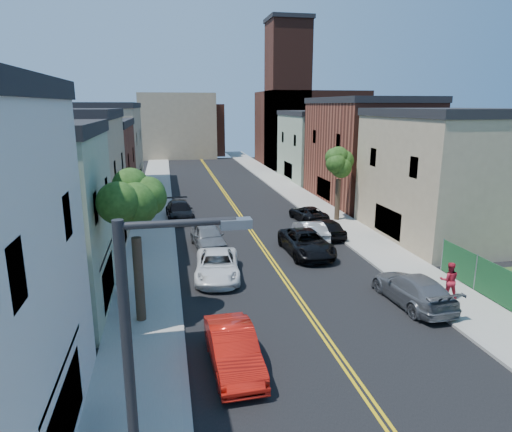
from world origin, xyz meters
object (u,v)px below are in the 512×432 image
white_pickup (217,265)px  dark_car_right_far (308,213)px  red_sedan (233,349)px  grey_car_left (208,236)px  black_suv_lane (306,243)px  black_car_left (179,211)px  grey_car_right (413,289)px  silver_car_right (310,231)px  pedestrian_right (449,280)px  pedestrian_left (120,277)px  black_car_right (327,228)px

white_pickup → dark_car_right_far: bearing=58.2°
red_sedan → white_pickup: 9.41m
grey_car_left → black_suv_lane: grey_car_left is taller
grey_car_left → black_car_left: size_ratio=0.92×
black_car_left → white_pickup: bearing=-85.9°
grey_car_left → grey_car_right: (9.30, -11.21, -0.08)m
white_pickup → grey_car_right: (9.30, -5.48, 0.03)m
black_suv_lane → silver_car_right: bearing=66.3°
red_sedan → silver_car_right: 17.38m
pedestrian_right → black_car_left: bearing=-36.1°
red_sedan → dark_car_right_far: (9.75, 21.20, -0.15)m
red_sedan → silver_car_right: size_ratio=1.05×
black_car_left → pedestrian_left: (-3.61, -15.97, 0.28)m
black_car_left → black_suv_lane: black_suv_lane is taller
pedestrian_left → dark_car_right_far: bearing=-62.4°
pedestrian_right → white_pickup: bearing=-5.3°
grey_car_left → dark_car_right_far: size_ratio=1.09×
white_pickup → pedestrian_right: bearing=-19.6°
red_sedan → black_car_left: bearing=90.7°
black_car_left → black_car_right: black_car_left is taller
black_car_left → pedestrian_right: (12.98, -19.85, 0.32)m
pedestrian_right → pedestrian_left: bearing=7.5°
dark_car_right_far → pedestrian_left: (-14.58, -13.41, 0.43)m
dark_car_right_far → pedestrian_left: 19.82m
red_sedan → black_car_left: size_ratio=0.88×
white_pickup → black_car_right: (9.18, 6.69, -0.02)m
red_sedan → black_car_left: black_car_left is taller
red_sedan → black_car_right: red_sedan is taller
grey_car_right → silver_car_right: (-1.70, 11.48, -0.02)m
silver_car_right → pedestrian_right: size_ratio=2.39×
black_car_left → grey_car_right: (10.99, -19.83, -0.02)m
dark_car_right_far → pedestrian_right: pedestrian_right is taller
silver_car_right → pedestrian_left: 14.98m
silver_car_right → pedestrian_left: pedestrian_left is taller
white_pickup → grey_car_right: bearing=-24.1°
black_car_right → silver_car_right: 1.73m
grey_car_left → grey_car_right: grey_car_left is taller
black_car_right → grey_car_left: bearing=2.6°
red_sedan → grey_car_left: 15.14m
white_pickup → silver_car_right: size_ratio=1.18×
black_suv_lane → pedestrian_right: size_ratio=3.02×
red_sedan → grey_car_right: 10.52m
black_car_left → dark_car_right_far: 11.27m
black_car_left → pedestrian_left: size_ratio=2.97×
white_pickup → grey_car_left: bearing=96.4°
black_car_right → pedestrian_left: pedestrian_left is taller
grey_car_left → silver_car_right: (7.60, 0.26, -0.10)m
grey_car_left → grey_car_right: size_ratio=0.94×
black_suv_lane → pedestrian_right: pedestrian_right is taller
grey_car_right → dark_car_right_far: bearing=-93.5°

